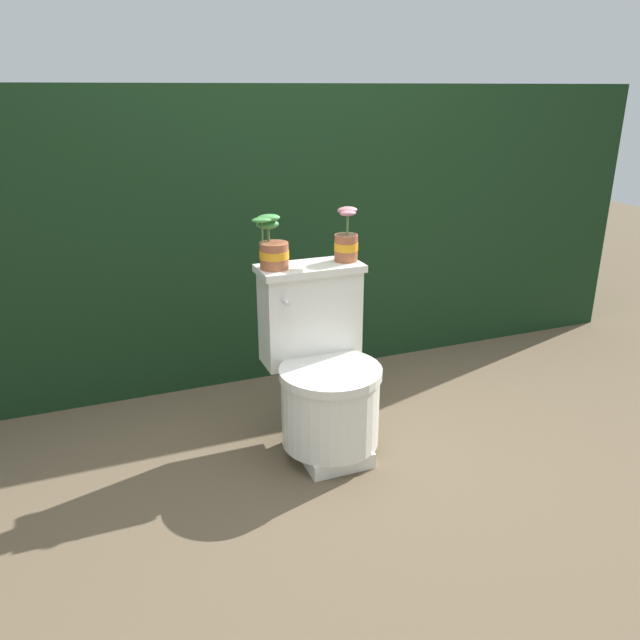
{
  "coord_description": "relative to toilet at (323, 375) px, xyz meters",
  "views": [
    {
      "loc": [
        -0.94,
        -2.15,
        1.47
      ],
      "look_at": [
        -0.05,
        0.09,
        0.57
      ],
      "focal_mm": 35.0,
      "sensor_mm": 36.0,
      "label": 1
    }
  ],
  "objects": [
    {
      "name": "potted_plant_midleft",
      "position": [
        0.17,
        0.16,
        0.52
      ],
      "size": [
        0.11,
        0.1,
        0.23
      ],
      "color": "#9E5638",
      "rests_on": "toilet"
    },
    {
      "name": "ground_plane",
      "position": [
        0.05,
        -0.05,
        -0.34
      ],
      "size": [
        12.0,
        12.0,
        0.0
      ],
      "primitive_type": "plane",
      "color": "brown"
    },
    {
      "name": "hedge_backdrop",
      "position": [
        0.05,
        1.1,
        0.41
      ],
      "size": [
        4.37,
        0.7,
        1.49
      ],
      "color": "black",
      "rests_on": "ground"
    },
    {
      "name": "toilet",
      "position": [
        0.0,
        0.0,
        0.0
      ],
      "size": [
        0.44,
        0.54,
        0.78
      ],
      "color": "silver",
      "rests_on": "ground"
    },
    {
      "name": "potted_plant_left",
      "position": [
        -0.16,
        0.16,
        0.53
      ],
      "size": [
        0.15,
        0.13,
        0.22
      ],
      "color": "#9E5638",
      "rests_on": "toilet"
    }
  ]
}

